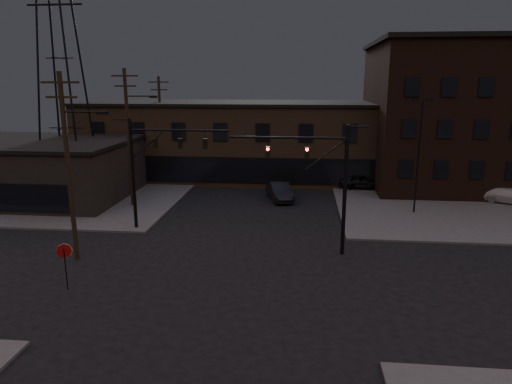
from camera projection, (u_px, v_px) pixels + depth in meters
ground at (227, 280)px, 24.68m from camera, size 140.00×140.00×0.00m
sidewalk_ne at (490, 193)px, 43.77m from camera, size 30.00×30.00×0.15m
sidewalk_nw at (55, 183)px, 48.09m from camera, size 30.00×30.00×0.15m
building_row at (267, 141)px, 50.81m from camera, size 40.00×12.00×8.00m
building_right at (483, 117)px, 46.01m from camera, size 22.00×16.00×14.00m
building_left at (38, 171)px, 41.52m from camera, size 16.00×12.00×5.00m
traffic_signal_near at (326, 176)px, 27.34m from camera, size 7.12×0.24×8.00m
traffic_signal_far at (150, 161)px, 31.89m from camera, size 7.12×0.24×8.00m
stop_sign at (65, 256)px, 23.11m from camera, size 0.72×0.33×2.48m
utility_pole_near at (69, 163)px, 26.16m from camera, size 3.70×0.28×11.00m
utility_pole_mid at (129, 135)px, 37.80m from camera, size 3.70×0.28×11.50m
utility_pole_far at (161, 126)px, 49.58m from camera, size 2.20×0.28×11.00m
transmission_tower at (60, 58)px, 40.91m from camera, size 7.00×7.00×25.00m
lot_light_a at (419, 146)px, 35.64m from camera, size 1.50×0.28×9.14m
lot_light_b at (476, 140)px, 39.89m from camera, size 1.50×0.28×9.14m
parked_car_lot_a at (361, 181)px, 44.94m from camera, size 4.34×1.82×1.47m
parked_car_lot_b at (510, 196)px, 39.58m from camera, size 4.86×3.67×1.31m
car_crossing at (280, 191)px, 41.26m from camera, size 2.90×5.10×1.59m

